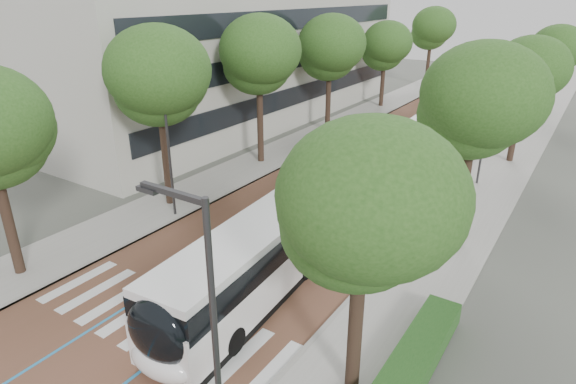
{
  "coord_description": "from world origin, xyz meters",
  "views": [
    {
      "loc": [
        12.37,
        -8.8,
        11.53
      ],
      "look_at": [
        0.41,
        9.5,
        2.4
      ],
      "focal_mm": 30.0,
      "sensor_mm": 36.0,
      "label": 1
    }
  ],
  "objects": [
    {
      "name": "sidewalk_left",
      "position": [
        -7.5,
        40.0,
        0.06
      ],
      "size": [
        4.0,
        140.0,
        0.12
      ],
      "primitive_type": "cube",
      "color": "#9A9791",
      "rests_on": "ground"
    },
    {
      "name": "kerb_left",
      "position": [
        -5.6,
        40.0,
        0.06
      ],
      "size": [
        0.2,
        140.0,
        0.14
      ],
      "primitive_type": "cube",
      "color": "gray",
      "rests_on": "ground"
    },
    {
      "name": "trees_left",
      "position": [
        -7.5,
        25.07,
        6.84
      ],
      "size": [
        5.66,
        60.28,
        9.7
      ],
      "color": "black",
      "rests_on": "ground"
    },
    {
      "name": "kerb_right",
      "position": [
        5.6,
        40.0,
        0.06
      ],
      "size": [
        0.2,
        140.0,
        0.14
      ],
      "primitive_type": "cube",
      "color": "gray",
      "rests_on": "ground"
    },
    {
      "name": "zebra_crossing",
      "position": [
        0.2,
        1.0,
        0.03
      ],
      "size": [
        10.55,
        3.6,
        0.01
      ],
      "color": "silver",
      "rests_on": "ground"
    },
    {
      "name": "lane_line_left",
      "position": [
        -1.6,
        40.0,
        0.02
      ],
      "size": [
        0.12,
        126.0,
        0.01
      ],
      "primitive_type": "cube",
      "color": "#257EBB",
      "rests_on": "road"
    },
    {
      "name": "sidewalk_right",
      "position": [
        7.5,
        40.0,
        0.06
      ],
      "size": [
        4.0,
        140.0,
        0.12
      ],
      "primitive_type": "cube",
      "color": "#9A9791",
      "rests_on": "ground"
    },
    {
      "name": "lane_line_right",
      "position": [
        1.6,
        40.0,
        0.02
      ],
      "size": [
        0.12,
        126.0,
        0.01
      ],
      "primitive_type": "cube",
      "color": "#257EBB",
      "rests_on": "road"
    },
    {
      "name": "trees_right",
      "position": [
        7.7,
        21.21,
        6.28
      ],
      "size": [
        5.61,
        46.98,
        9.08
      ],
      "color": "black",
      "rests_on": "ground"
    },
    {
      "name": "bus_queued_1",
      "position": [
        2.68,
        37.24,
        1.62
      ],
      "size": [
        2.65,
        12.42,
        3.2
      ],
      "rotation": [
        0.0,
        0.0,
        0.01
      ],
      "color": "white",
      "rests_on": "ground"
    },
    {
      "name": "lamp_post_left",
      "position": [
        -6.1,
        8.0,
        4.12
      ],
      "size": [
        0.14,
        0.14,
        8.0
      ],
      "primitive_type": "cylinder",
      "color": "#313134",
      "rests_on": "sidewalk_left"
    },
    {
      "name": "lead_bus",
      "position": [
        2.04,
        7.25,
        1.63
      ],
      "size": [
        3.79,
        18.53,
        3.2
      ],
      "rotation": [
        0.0,
        0.0,
        0.07
      ],
      "color": "black",
      "rests_on": "ground"
    },
    {
      "name": "office_building",
      "position": [
        -19.47,
        28.0,
        7.0
      ],
      "size": [
        18.11,
        40.0,
        14.0
      ],
      "color": "#AEADA1",
      "rests_on": "ground"
    },
    {
      "name": "bus_queued_0",
      "position": [
        2.53,
        23.5,
        1.62
      ],
      "size": [
        3.07,
        12.5,
        3.2
      ],
      "rotation": [
        0.0,
        0.0,
        0.04
      ],
      "color": "white",
      "rests_on": "ground"
    },
    {
      "name": "bus_queued_2",
      "position": [
        2.86,
        50.54,
        1.62
      ],
      "size": [
        2.57,
        12.4,
        3.2
      ],
      "rotation": [
        0.0,
        0.0,
        -0.0
      ],
      "color": "white",
      "rests_on": "ground"
    },
    {
      "name": "streetlight_far",
      "position": [
        6.62,
        22.0,
        4.82
      ],
      "size": [
        1.82,
        0.2,
        8.0
      ],
      "color": "#313134",
      "rests_on": "sidewalk_right"
    },
    {
      "name": "road",
      "position": [
        0.0,
        40.0,
        0.01
      ],
      "size": [
        11.0,
        140.0,
        0.02
      ],
      "primitive_type": "cube",
      "color": "brown",
      "rests_on": "ground"
    },
    {
      "name": "streetlight_near",
      "position": [
        6.62,
        -3.0,
        4.82
      ],
      "size": [
        1.82,
        0.2,
        8.0
      ],
      "color": "#313134",
      "rests_on": "sidewalk_right"
    },
    {
      "name": "ground",
      "position": [
        0.0,
        0.0,
        0.0
      ],
      "size": [
        160.0,
        160.0,
        0.0
      ],
      "primitive_type": "plane",
      "color": "#51544C",
      "rests_on": "ground"
    }
  ]
}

